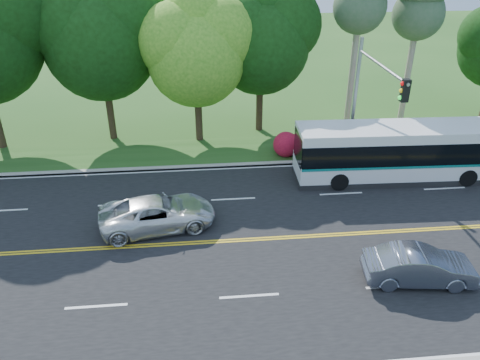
{
  "coord_description": "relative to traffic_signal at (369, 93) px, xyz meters",
  "views": [
    {
      "loc": [
        -2.11,
        -16.46,
        11.91
      ],
      "look_at": [
        -0.3,
        2.0,
        1.89
      ],
      "focal_mm": 35.0,
      "sensor_mm": 36.0,
      "label": 1
    }
  ],
  "objects": [
    {
      "name": "ground",
      "position": [
        -6.49,
        -5.4,
        -4.67
      ],
      "size": [
        120.0,
        120.0,
        0.0
      ],
      "primitive_type": "plane",
      "color": "#27521B",
      "rests_on": "ground"
    },
    {
      "name": "road",
      "position": [
        -6.49,
        -5.4,
        -4.66
      ],
      "size": [
        60.0,
        14.0,
        0.02
      ],
      "primitive_type": "cube",
      "color": "black",
      "rests_on": "ground"
    },
    {
      "name": "curb_north",
      "position": [
        -6.49,
        1.75,
        -4.6
      ],
      "size": [
        60.0,
        0.3,
        0.15
      ],
      "primitive_type": "cube",
      "color": "#A4A094",
      "rests_on": "ground"
    },
    {
      "name": "grass_verge",
      "position": [
        -6.49,
        3.6,
        -4.62
      ],
      "size": [
        60.0,
        4.0,
        0.1
      ],
      "primitive_type": "cube",
      "color": "#27521B",
      "rests_on": "ground"
    },
    {
      "name": "lane_markings",
      "position": [
        -6.59,
        -5.4,
        -4.65
      ],
      "size": [
        57.6,
        13.82,
        0.0
      ],
      "color": "gold",
      "rests_on": "road"
    },
    {
      "name": "tree_row",
      "position": [
        -11.65,
        6.73,
        2.06
      ],
      "size": [
        44.7,
        9.1,
        13.84
      ],
      "color": "black",
      "rests_on": "ground"
    },
    {
      "name": "bougainvillea_hedge",
      "position": [
        0.69,
        2.75,
        -3.95
      ],
      "size": [
        9.5,
        2.25,
        1.5
      ],
      "color": "maroon",
      "rests_on": "ground"
    },
    {
      "name": "traffic_signal",
      "position": [
        0.0,
        0.0,
        0.0
      ],
      "size": [
        0.42,
        6.1,
        7.0
      ],
      "color": "#94979D",
      "rests_on": "ground"
    },
    {
      "name": "transit_bus",
      "position": [
        2.11,
        -0.49,
        -3.19
      ],
      "size": [
        11.34,
        2.81,
        2.95
      ],
      "rotation": [
        0.0,
        0.0,
        -0.03
      ],
      "color": "silver",
      "rests_on": "road"
    },
    {
      "name": "sedan",
      "position": [
        -0.52,
        -8.67,
        -3.97
      ],
      "size": [
        4.3,
        1.93,
        1.37
      ],
      "primitive_type": "imported",
      "rotation": [
        0.0,
        0.0,
        1.45
      ],
      "color": "slate",
      "rests_on": "road"
    },
    {
      "name": "suv",
      "position": [
        -10.53,
        -4.01,
        -3.94
      ],
      "size": [
        5.44,
        3.2,
        1.42
      ],
      "primitive_type": "imported",
      "rotation": [
        0.0,
        0.0,
        1.74
      ],
      "color": "silver",
      "rests_on": "road"
    }
  ]
}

